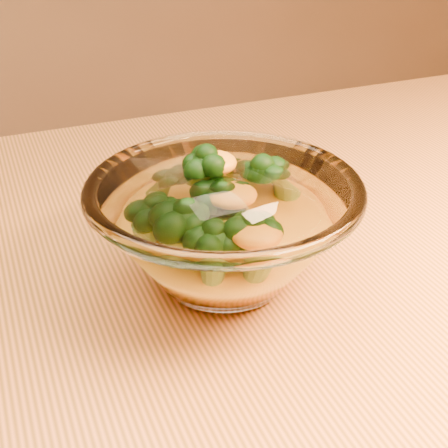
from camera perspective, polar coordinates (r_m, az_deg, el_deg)
The scene contains 4 objects.
table at distance 0.63m, azimuth 9.62°, elevation -10.24°, with size 1.20×0.80×0.75m.
glass_bowl at distance 0.50m, azimuth 0.00°, elevation -0.47°, with size 0.22×0.22×0.10m.
cheese_sauce at distance 0.51m, azimuth 0.00°, elevation -2.44°, with size 0.13×0.13×0.04m, color orange.
broccoli_heap at distance 0.49m, azimuth -0.49°, elevation 1.36°, with size 0.14×0.14×0.07m.
Camera 1 is at (-0.27, -0.40, 1.05)m, focal length 50.00 mm.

